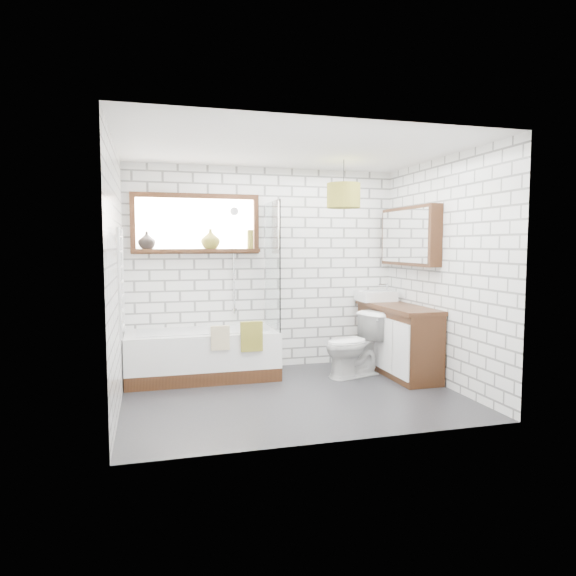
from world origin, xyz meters
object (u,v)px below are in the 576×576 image
object	(u,v)px
vanity	(397,339)
pendant	(344,196)
bathtub	(202,355)
toilet	(354,345)
basin	(376,296)

from	to	relation	value
vanity	pendant	size ratio (longest dim) A/B	3.85
bathtub	toilet	distance (m)	1.77
toilet	pendant	distance (m)	1.74
toilet	bathtub	bearing A→B (deg)	-118.75
vanity	toilet	distance (m)	0.57
basin	pendant	bearing A→B (deg)	-139.42
bathtub	basin	world-z (taller)	basin
vanity	toilet	bearing A→B (deg)	-178.77
basin	toilet	distance (m)	0.89
bathtub	vanity	xyz separation A→B (m)	(2.30, -0.35, 0.14)
toilet	vanity	bearing A→B (deg)	74.38
bathtub	basin	bearing A→B (deg)	3.75
basin	toilet	world-z (taller)	basin
bathtub	pendant	xyz separation A→B (m)	(1.56, -0.44, 1.82)
bathtub	vanity	distance (m)	2.33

